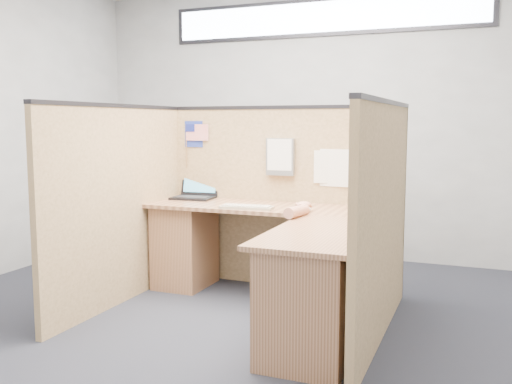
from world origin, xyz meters
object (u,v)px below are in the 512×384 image
at_px(keyboard, 247,207).
at_px(mouse, 304,209).
at_px(l_desk, 272,260).
at_px(laptop, 197,191).

distance_m(keyboard, mouse, 0.46).
bearing_deg(mouse, l_desk, -131.79).
relative_size(keyboard, mouse, 3.58).
bearing_deg(keyboard, mouse, -4.20).
height_order(l_desk, keyboard, keyboard).
bearing_deg(l_desk, mouse, 48.21).
distance_m(laptop, mouse, 1.18).
bearing_deg(laptop, l_desk, -37.31).
relative_size(l_desk, laptop, 5.32).
height_order(keyboard, mouse, mouse).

